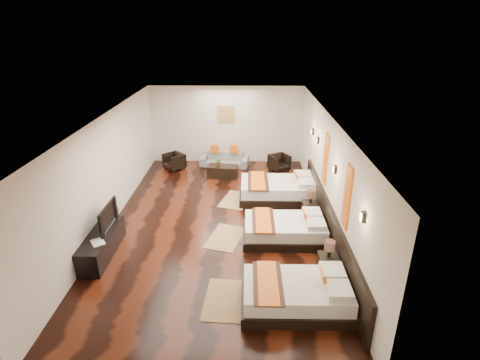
{
  "coord_description": "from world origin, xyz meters",
  "views": [
    {
      "loc": [
        0.74,
        -8.62,
        4.9
      ],
      "look_at": [
        0.58,
        0.32,
        1.1
      ],
      "focal_mm": 28.14,
      "sensor_mm": 36.0,
      "label": 1
    }
  ],
  "objects_px": {
    "table_plant": "(219,162)",
    "tv": "(104,217)",
    "bed_near": "(297,294)",
    "sofa": "(224,159)",
    "bed_far": "(279,190)",
    "figurine": "(111,209)",
    "bed_mid": "(286,229)",
    "armchair_right": "(279,162)",
    "coffee_table": "(223,171)",
    "tv_console": "(102,244)",
    "armchair_left": "(174,161)",
    "book": "(92,244)",
    "nightstand_b": "(310,208)",
    "nightstand_a": "(328,262)"
  },
  "relations": [
    {
      "from": "tv",
      "to": "armchair_left",
      "type": "distance_m",
      "value": 5.19
    },
    {
      "from": "nightstand_b",
      "to": "sofa",
      "type": "distance_m",
      "value": 4.6
    },
    {
      "from": "bed_near",
      "to": "sofa",
      "type": "distance_m",
      "value": 7.49
    },
    {
      "from": "bed_mid",
      "to": "tv",
      "type": "xyz_separation_m",
      "value": [
        -4.15,
        -0.52,
        0.58
      ]
    },
    {
      "from": "nightstand_b",
      "to": "table_plant",
      "type": "bearing_deg",
      "value": 132.79
    },
    {
      "from": "bed_mid",
      "to": "armchair_right",
      "type": "xyz_separation_m",
      "value": [
        0.21,
        4.57,
        0.03
      ]
    },
    {
      "from": "tv_console",
      "to": "book",
      "type": "xyz_separation_m",
      "value": [
        0.0,
        -0.48,
        0.29
      ]
    },
    {
      "from": "figurine",
      "to": "armchair_left",
      "type": "distance_m",
      "value": 4.59
    },
    {
      "from": "table_plant",
      "to": "tv",
      "type": "bearing_deg",
      "value": -116.85
    },
    {
      "from": "bed_mid",
      "to": "bed_far",
      "type": "bearing_deg",
      "value": 89.92
    },
    {
      "from": "figurine",
      "to": "armchair_left",
      "type": "xyz_separation_m",
      "value": [
        0.67,
        4.52,
        -0.44
      ]
    },
    {
      "from": "tv_console",
      "to": "nightstand_b",
      "type": "bearing_deg",
      "value": 20.33
    },
    {
      "from": "book",
      "to": "tv_console",
      "type": "bearing_deg",
      "value": 90.0
    },
    {
      "from": "bed_far",
      "to": "coffee_table",
      "type": "bearing_deg",
      "value": 136.66
    },
    {
      "from": "bed_mid",
      "to": "tv_console",
      "type": "bearing_deg",
      "value": -170.04
    },
    {
      "from": "armchair_right",
      "to": "tv",
      "type": "bearing_deg",
      "value": -161.85
    },
    {
      "from": "bed_near",
      "to": "book",
      "type": "height_order",
      "value": "bed_near"
    },
    {
      "from": "nightstand_b",
      "to": "table_plant",
      "type": "relative_size",
      "value": 3.21
    },
    {
      "from": "tv",
      "to": "coffee_table",
      "type": "height_order",
      "value": "tv"
    },
    {
      "from": "tv_console",
      "to": "figurine",
      "type": "distance_m",
      "value": 0.94
    },
    {
      "from": "book",
      "to": "sofa",
      "type": "relative_size",
      "value": 0.19
    },
    {
      "from": "book",
      "to": "coffee_table",
      "type": "height_order",
      "value": "book"
    },
    {
      "from": "figurine",
      "to": "armchair_right",
      "type": "xyz_separation_m",
      "value": [
        4.41,
        4.49,
        -0.44
      ]
    },
    {
      "from": "bed_near",
      "to": "book",
      "type": "relative_size",
      "value": 6.06
    },
    {
      "from": "coffee_table",
      "to": "table_plant",
      "type": "bearing_deg",
      "value": 163.64
    },
    {
      "from": "bed_mid",
      "to": "armchair_left",
      "type": "xyz_separation_m",
      "value": [
        -3.53,
        4.6,
        0.03
      ]
    },
    {
      "from": "nightstand_b",
      "to": "bed_near",
      "type": "bearing_deg",
      "value": -102.34
    },
    {
      "from": "bed_mid",
      "to": "coffee_table",
      "type": "bearing_deg",
      "value": 114.23
    },
    {
      "from": "figurine",
      "to": "coffee_table",
      "type": "xyz_separation_m",
      "value": [
        2.44,
        3.82,
        -0.53
      ]
    },
    {
      "from": "nightstand_b",
      "to": "table_plant",
      "type": "height_order",
      "value": "nightstand_b"
    },
    {
      "from": "tv_console",
      "to": "armchair_left",
      "type": "relative_size",
      "value": 2.8
    },
    {
      "from": "bed_near",
      "to": "armchair_left",
      "type": "bearing_deg",
      "value": 116.95
    },
    {
      "from": "sofa",
      "to": "armchair_left",
      "type": "xyz_separation_m",
      "value": [
        -1.77,
        -0.35,
        0.04
      ]
    },
    {
      "from": "bed_far",
      "to": "figurine",
      "type": "xyz_separation_m",
      "value": [
        -4.2,
        -2.16,
        0.44
      ]
    },
    {
      "from": "book",
      "to": "figurine",
      "type": "height_order",
      "value": "figurine"
    },
    {
      "from": "bed_far",
      "to": "sofa",
      "type": "bearing_deg",
      "value": 123.0
    },
    {
      "from": "tv_console",
      "to": "tv",
      "type": "height_order",
      "value": "tv"
    },
    {
      "from": "armchair_left",
      "to": "table_plant",
      "type": "relative_size",
      "value": 2.61
    },
    {
      "from": "nightstand_b",
      "to": "book",
      "type": "distance_m",
      "value": 5.47
    },
    {
      "from": "nightstand_b",
      "to": "figurine",
      "type": "xyz_separation_m",
      "value": [
        -4.95,
        -1.01,
        0.45
      ]
    },
    {
      "from": "sofa",
      "to": "nightstand_b",
      "type": "bearing_deg",
      "value": -48.82
    },
    {
      "from": "tv",
      "to": "armchair_left",
      "type": "xyz_separation_m",
      "value": [
        0.62,
        5.13,
        -0.55
      ]
    },
    {
      "from": "bed_far",
      "to": "figurine",
      "type": "relative_size",
      "value": 6.27
    },
    {
      "from": "tv_console",
      "to": "bed_far",
      "type": "bearing_deg",
      "value": 35.36
    },
    {
      "from": "bed_far",
      "to": "table_plant",
      "type": "bearing_deg",
      "value": 138.02
    },
    {
      "from": "tv",
      "to": "book",
      "type": "bearing_deg",
      "value": 176.39
    },
    {
      "from": "armchair_right",
      "to": "book",
      "type": "bearing_deg",
      "value": -158.6
    },
    {
      "from": "bed_mid",
      "to": "armchair_left",
      "type": "height_order",
      "value": "bed_mid"
    },
    {
      "from": "nightstand_a",
      "to": "book",
      "type": "bearing_deg",
      "value": 178.24
    },
    {
      "from": "bed_far",
      "to": "book",
      "type": "height_order",
      "value": "bed_far"
    }
  ]
}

